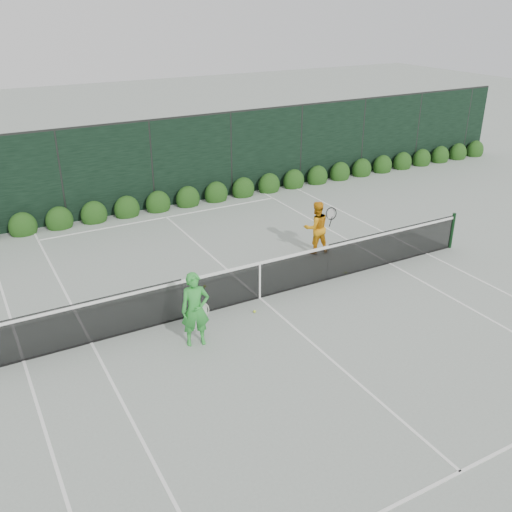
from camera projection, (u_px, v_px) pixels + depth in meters
ground at (260, 298)px, 13.95m from camera, size 80.00×80.00×0.00m
tennis_net at (259, 279)px, 13.71m from camera, size 12.90×0.10×1.07m
player_woman at (195, 309)px, 11.80m from camera, size 0.69×0.53×1.64m
player_man at (316, 227)px, 16.13m from camera, size 0.90×0.69×1.54m
court_lines at (260, 298)px, 13.94m from camera, size 11.03×23.83×0.01m
windscreen_fence at (327, 289)px, 11.16m from camera, size 32.00×21.07×3.06m
hedge_row at (158, 204)px, 19.54m from camera, size 31.66×0.65×0.94m
tennis_balls at (270, 289)px, 14.30m from camera, size 3.67×1.81×0.07m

